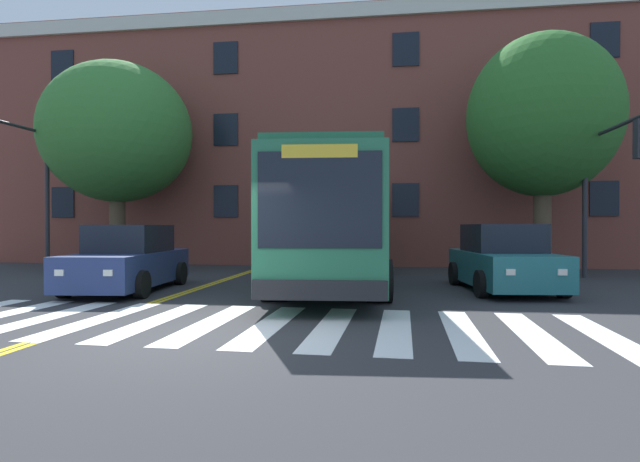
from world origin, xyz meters
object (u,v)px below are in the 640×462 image
city_bus (333,221)px  traffic_light_far_corner (15,166)px  car_teal_far_lane (503,261)px  street_tree_curbside_small (117,133)px  street_tree_curbside_large (543,116)px  car_navy_near_lane (129,261)px  traffic_light_near_corner (607,170)px

city_bus → traffic_light_far_corner: (-11.11, 0.82, 1.93)m
car_teal_far_lane → street_tree_curbside_small: size_ratio=0.53×
car_teal_far_lane → street_tree_curbside_large: (2.39, 4.83, 4.77)m
city_bus → car_navy_near_lane: (-5.17, -2.43, -1.06)m
city_bus → traffic_light_near_corner: traffic_light_near_corner is taller
traffic_light_near_corner → street_tree_curbside_large: street_tree_curbside_large is taller
traffic_light_near_corner → street_tree_curbside_large: bearing=111.4°
city_bus → traffic_light_near_corner: (8.06, 1.01, 1.52)m
car_teal_far_lane → traffic_light_near_corner: 4.80m
street_tree_curbside_large → street_tree_curbside_small: street_tree_curbside_large is taller
city_bus → car_teal_far_lane: city_bus is taller
street_tree_curbside_small → car_navy_near_lane: bearing=-57.9°
car_navy_near_lane → traffic_light_far_corner: (-5.95, 3.25, 2.99)m
city_bus → traffic_light_near_corner: bearing=7.2°
traffic_light_far_corner → street_tree_curbside_large: 18.43m
car_navy_near_lane → car_teal_far_lane: bearing=7.5°
city_bus → street_tree_curbside_small: street_tree_curbside_small is taller
car_teal_far_lane → traffic_light_far_corner: traffic_light_far_corner is taller
city_bus → car_navy_near_lane: bearing=-154.8°
car_navy_near_lane → traffic_light_near_corner: bearing=14.6°
traffic_light_near_corner → traffic_light_far_corner: size_ratio=0.90×
traffic_light_near_corner → street_tree_curbside_small: size_ratio=0.61×
car_teal_far_lane → traffic_light_far_corner: size_ratio=0.79×
traffic_light_far_corner → street_tree_curbside_small: street_tree_curbside_small is taller
car_navy_near_lane → traffic_light_far_corner: size_ratio=0.85×
traffic_light_near_corner → traffic_light_far_corner: (-19.17, -0.19, 0.41)m
car_navy_near_lane → traffic_light_far_corner: traffic_light_far_corner is taller
traffic_light_far_corner → street_tree_curbside_large: (18.12, 2.86, 1.79)m
traffic_light_near_corner → street_tree_curbside_large: 3.61m
car_navy_near_lane → street_tree_curbside_small: street_tree_curbside_small is taller
street_tree_curbside_small → car_teal_far_lane: bearing=-20.1°
car_teal_far_lane → street_tree_curbside_large: bearing=63.7°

